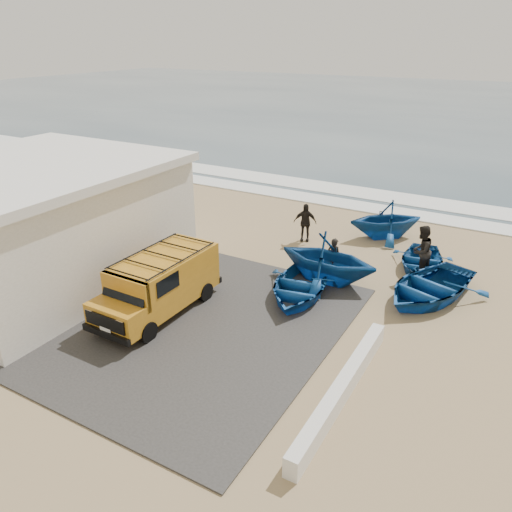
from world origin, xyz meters
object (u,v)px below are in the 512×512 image
at_px(fisherman_middle, 421,251).
at_px(parapet, 342,388).
at_px(fisherman_front, 334,257).
at_px(boat_near_left, 299,286).
at_px(boat_mid_right, 421,262).
at_px(boat_mid_left, 328,258).
at_px(building, 33,222).
at_px(van, 160,282).
at_px(fisherman_back, 305,222).
at_px(boat_near_right, 429,287).
at_px(boat_far_left, 386,219).

bearing_deg(fisherman_middle, parapet, 14.80).
xyz_separation_m(parapet, fisherman_front, (-2.85, 6.56, 0.47)).
distance_m(boat_near_left, fisherman_front, 2.27).
bearing_deg(boat_mid_right, boat_mid_left, -143.74).
bearing_deg(boat_near_left, boat_mid_left, 63.53).
xyz_separation_m(building, boat_mid_left, (9.68, 4.85, -1.20)).
relative_size(van, fisherman_back, 2.72).
height_order(parapet, boat_near_right, boat_near_right).
distance_m(boat_near_right, boat_far_left, 5.72).
relative_size(van, fisherman_front, 3.12).
height_order(parapet, van, van).
height_order(building, boat_far_left, building).
bearing_deg(fisherman_front, parapet, 123.89).
distance_m(parapet, fisherman_middle, 8.18).
height_order(boat_mid_right, fisherman_middle, fisherman_middle).
distance_m(boat_near_right, fisherman_middle, 1.93).
bearing_deg(boat_mid_left, parapet, -152.27).
height_order(parapet, fisherman_middle, fisherman_middle).
xyz_separation_m(boat_mid_left, fisherman_back, (-2.43, 3.32, -0.11)).
distance_m(boat_near_left, fisherman_middle, 5.04).
bearing_deg(van, boat_far_left, 66.86).
distance_m(parapet, boat_near_left, 5.43).
distance_m(van, boat_near_right, 9.21).
relative_size(parapet, boat_far_left, 1.81).
bearing_deg(fisherman_back, fisherman_middle, -31.92).
bearing_deg(fisherman_front, boat_near_left, 90.11).
relative_size(parapet, fisherman_middle, 3.01).
height_order(boat_near_left, boat_mid_left, boat_mid_left).
distance_m(boat_near_right, boat_mid_left, 3.64).
height_order(boat_near_right, boat_mid_left, boat_mid_left).
xyz_separation_m(building, fisherman_middle, (12.50, 7.15, -1.17)).
relative_size(boat_far_left, fisherman_back, 1.93).
distance_m(boat_mid_left, fisherman_back, 4.12).
relative_size(building, boat_near_left, 2.43).
relative_size(building, van, 2.02).
height_order(van, boat_far_left, van).
height_order(building, boat_near_right, building).
bearing_deg(building, boat_mid_right, 31.53).
height_order(boat_far_left, fisherman_front, boat_far_left).
bearing_deg(parapet, boat_far_left, 101.29).
relative_size(boat_near_left, boat_mid_left, 1.05).
relative_size(boat_near_left, fisherman_front, 2.59).
bearing_deg(fisherman_front, boat_far_left, -86.74).
xyz_separation_m(building, boat_far_left, (10.24, 10.30, -1.29)).
distance_m(parapet, van, 6.90).
relative_size(parapet, boat_near_right, 1.40).
height_order(boat_mid_right, boat_far_left, boat_far_left).
relative_size(building, parapet, 1.57).
height_order(van, boat_mid_left, van).
relative_size(van, boat_far_left, 1.41).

